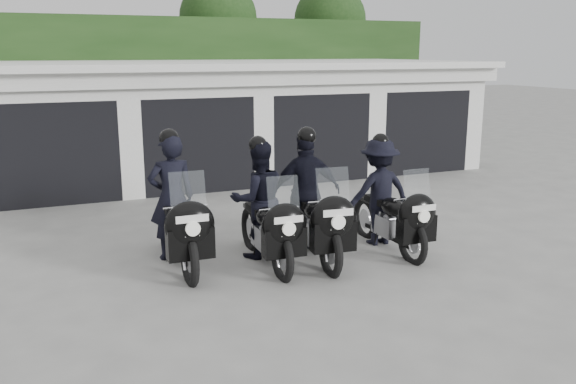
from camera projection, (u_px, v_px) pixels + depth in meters
name	position (u px, v px, depth m)	size (l,w,h in m)	color
ground	(293.00, 268.00, 9.31)	(80.00, 80.00, 0.00)	#989893
garage_block	(175.00, 121.00, 16.23)	(16.40, 6.80, 2.96)	white
background_vegetation	(153.00, 65.00, 20.44)	(20.00, 3.90, 5.80)	#193513
police_bike_a	(176.00, 212.00, 9.26)	(0.74, 2.46, 2.14)	black
police_bike_b	(262.00, 208.00, 9.48)	(0.93, 2.31, 2.01)	black
police_bike_c	(310.00, 201.00, 9.73)	(1.22, 2.44, 2.12)	black
police_bike_d	(384.00, 198.00, 10.17)	(1.18, 2.25, 1.96)	black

